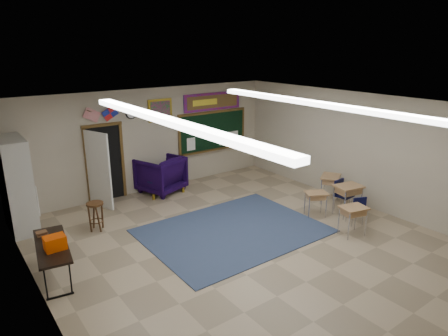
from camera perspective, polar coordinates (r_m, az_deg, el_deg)
floor at (r=8.78m, az=3.52°, el=-11.18°), size 9.00×9.00×0.00m
back_wall at (r=11.83m, az=-10.48°, el=3.91°), size 8.00×0.04×3.00m
left_wall at (r=6.54m, az=-24.56°, el=-8.61°), size 0.04×9.00×3.00m
right_wall at (r=11.08m, az=19.76°, el=2.26°), size 0.04×9.00×3.00m
ceiling at (r=7.81m, az=3.92°, el=8.55°), size 8.00×9.00×0.04m
area_rug at (r=9.44m, az=1.31°, el=-8.93°), size 4.00×3.00×0.02m
fluorescent_strips at (r=7.82m, az=3.91°, el=8.11°), size 3.86×6.00×0.10m
doorway at (r=11.26m, az=-16.87°, el=0.42°), size 1.10×0.89×2.16m
chalkboard at (r=12.89m, az=-1.59°, el=5.13°), size 2.55×0.14×1.30m
bulletin_board at (r=12.72m, az=-1.64°, el=9.48°), size 2.10×0.05×0.55m
framed_art_print at (r=11.79m, az=-9.10°, el=8.15°), size 0.75×0.05×0.65m
wall_clock at (r=11.41m, az=-13.13°, el=7.62°), size 0.32×0.05×0.32m
wall_flags at (r=11.06m, az=-17.18°, el=7.69°), size 1.16×0.06×0.70m
storage_cabinet at (r=10.29m, az=-27.49°, el=-2.18°), size 0.59×1.25×2.20m
wingback_armchair at (r=11.83m, az=-9.04°, el=-0.89°), size 1.46×1.48×1.06m
student_chair_reading at (r=11.52m, az=-9.48°, el=-1.96°), size 0.57×0.57×0.86m
student_chair_desk_a at (r=10.17m, az=18.24°, el=-5.64°), size 0.49×0.49×0.74m
student_chair_desk_b at (r=10.80m, az=16.74°, el=-3.88°), size 0.45×0.45×0.83m
student_desk_front_left at (r=10.35m, az=12.95°, el=-4.87°), size 0.66×0.60×0.64m
student_desk_front_right at (r=11.32m, az=14.89°, el=-2.68°), size 0.79×0.73×0.76m
student_desk_back_left at (r=9.56m, az=17.90°, el=-7.01°), size 0.66×0.55×0.69m
student_desk_back_right at (r=10.59m, az=17.25°, el=-4.20°), size 0.74×0.61×0.80m
folding_table at (r=8.21m, az=-23.14°, el=-11.92°), size 0.78×1.69×0.92m
wooden_stool at (r=9.81m, az=-17.82°, el=-6.55°), size 0.39×0.39×0.69m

